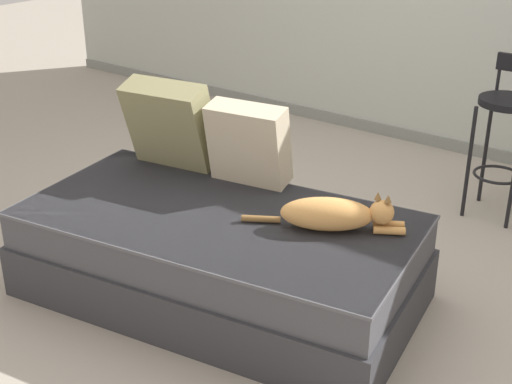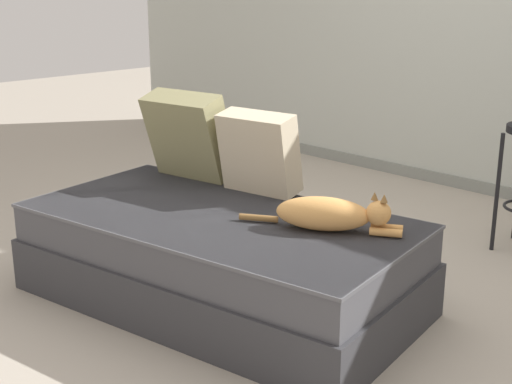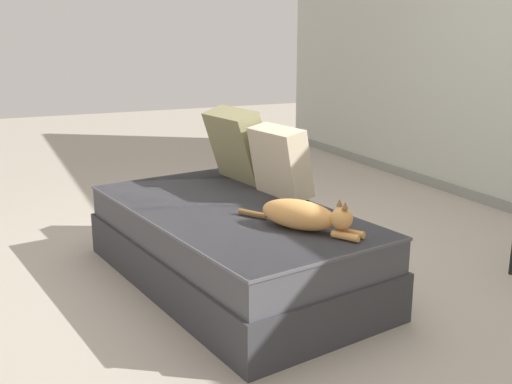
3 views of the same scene
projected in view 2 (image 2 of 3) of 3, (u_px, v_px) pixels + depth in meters
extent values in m
plane|color=#A89E8E|center=(276.00, 278.00, 3.78)|extent=(16.00, 16.00, 0.00)
cube|color=#B7BCB2|center=(501.00, 12.00, 4.92)|extent=(8.00, 0.10, 2.60)
cube|color=gray|center=(481.00, 187.00, 5.25)|extent=(8.00, 0.02, 0.09)
cube|color=#353539|center=(220.00, 276.00, 3.47)|extent=(2.03, 1.28, 0.26)
cube|color=#47474C|center=(219.00, 233.00, 3.40)|extent=(1.98, 1.23, 0.19)
cube|color=#525257|center=(219.00, 216.00, 3.38)|extent=(2.00, 1.25, 0.02)
cube|color=#847F56|center=(189.00, 135.00, 3.90)|extent=(0.50, 0.37, 0.49)
cube|color=beige|center=(259.00, 153.00, 3.65)|extent=(0.44, 0.28, 0.43)
ellipsoid|color=tan|center=(323.00, 214.00, 3.15)|extent=(0.45, 0.36, 0.15)
sphere|color=tan|center=(379.00, 213.00, 3.08)|extent=(0.11, 0.11, 0.11)
cone|color=brown|center=(375.00, 196.00, 3.08)|extent=(0.03, 0.03, 0.04)
cone|color=brown|center=(384.00, 198.00, 3.05)|extent=(0.03, 0.03, 0.04)
cylinder|color=tan|center=(386.00, 232.00, 3.07)|extent=(0.14, 0.10, 0.04)
cylinder|color=tan|center=(387.00, 228.00, 3.13)|extent=(0.14, 0.10, 0.04)
cylinder|color=brown|center=(259.00, 218.00, 3.26)|extent=(0.17, 0.12, 0.03)
cylinder|color=black|center=(497.00, 193.00, 4.07)|extent=(0.02, 0.02, 0.70)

